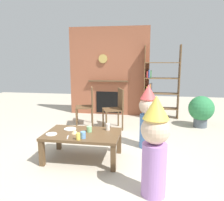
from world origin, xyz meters
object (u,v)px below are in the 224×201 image
Objects in this scene: birthday_cake_slice at (75,131)px; paper_plate_rear at (70,129)px; dining_chair_left at (88,104)px; paper_cup_center at (89,129)px; coffee_table at (83,137)px; child_in_pink at (148,115)px; dining_chair_middle at (117,106)px; child_with_cone_hat at (155,144)px; paper_cup_near_left at (78,136)px; paper_plate_front at (51,134)px; paper_cup_near_right at (83,135)px; bookshelf at (158,85)px; paper_cup_far_left at (108,127)px; potted_plant_tall at (201,110)px.

paper_plate_rear is at bearing 126.79° from birthday_cake_slice.
birthday_cake_slice is 0.11× the size of dining_chair_left.
paper_cup_center is 0.87× the size of birthday_cake_slice.
coffee_table is 1.19m from child_in_pink.
child_with_cone_hat is at bearing 85.24° from dining_chair_middle.
coffee_table is 1.33m from child_with_cone_hat.
dining_chair_middle is at bearing 81.84° from paper_cup_near_left.
paper_plate_front and paper_plate_rear have the same top height.
paper_cup_near_right is (0.08, -0.23, 0.11)m from coffee_table.
bookshelf is 19.65× the size of paper_cup_near_left.
paper_cup_far_left is 0.52m from birthday_cake_slice.
child_in_pink is 1.20m from dining_chair_middle.
paper_cup_far_left is at bearing 26.51° from paper_cup_center.
child_in_pink is at bearing -97.22° from bookshelf.
potted_plant_tall is at bearing 47.08° from paper_cup_near_right.
coffee_table is 0.15m from birthday_cake_slice.
child_in_pink is 1.86m from potted_plant_tall.
bookshelf reaches higher than paper_plate_front.
child_in_pink reaches higher than paper_cup_near_left.
child_with_cone_hat is (1.50, -0.63, 0.18)m from paper_plate_front.
paper_cup_center reaches higher than paper_plate_rear.
bookshelf reaches higher than dining_chair_middle.
birthday_cake_slice reaches higher than paper_plate_front.
dining_chair_left is at bearing -35.27° from dining_chair_middle.
paper_plate_front is (-0.51, 0.08, -0.04)m from paper_cup_near_right.
child_in_pink is (0.98, 0.63, 0.23)m from coffee_table.
paper_plate_rear is 3.09m from potted_plant_tall.
paper_cup_near_left is 0.29m from birthday_cake_slice.
dining_chair_left is at bearing 115.28° from paper_cup_far_left.
dining_chair_left reaches higher than potted_plant_tall.
dining_chair_left reaches higher than paper_plate_rear.
bookshelf is 3.08m from coffee_table.
paper_cup_far_left is 0.09× the size of child_with_cone_hat.
paper_cup_near_left is (0.03, -0.30, 0.11)m from coffee_table.
birthday_cake_slice is 1.85m from dining_chair_left.
child_in_pink is at bearing 31.88° from birthday_cake_slice.
birthday_cake_slice is at bearing -53.21° from paper_plate_rear.
birthday_cake_slice reaches higher than coffee_table.
dining_chair_left is at bearing 103.12° from paper_cup_near_right.
paper_plate_rear is at bearing 47.38° from dining_chair_middle.
birthday_cake_slice is at bearing 4.17° from child_with_cone_hat.
potted_plant_tall is (1.89, 0.42, -0.11)m from dining_chair_middle.
paper_plate_rear is 1.58m from dining_chair_middle.
paper_cup_near_right is 0.51m from paper_cup_far_left.
child_with_cone_hat is 1.41m from child_in_pink.
paper_plate_rear is at bearing -142.01° from potted_plant_tall.
coffee_table is at bearing 57.24° from dining_chair_middle.
paper_cup_near_left is at bearing -57.90° from paper_plate_rear.
paper_plate_rear reaches higher than coffee_table.
bookshelf is 1.71× the size of child_in_pink.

